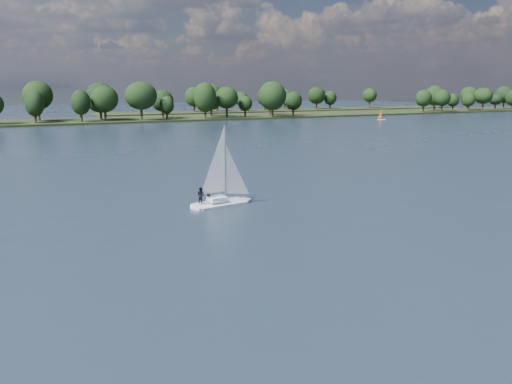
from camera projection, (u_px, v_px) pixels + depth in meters
ground at (42, 158)px, 109.41m from camera, size 700.00×700.00×0.00m
far_shore_back at (291, 111)px, 323.61m from camera, size 220.00×30.00×1.40m
sailboat at (220, 183)px, 64.64m from camera, size 7.53×3.34×9.59m
dinghy_orange at (381, 117)px, 234.33m from camera, size 3.32×2.40×4.94m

